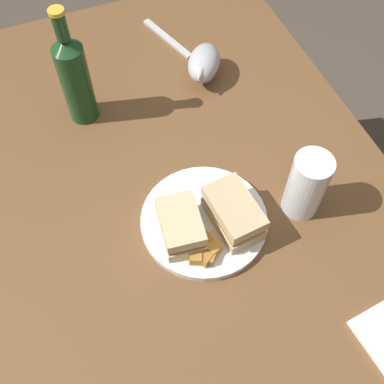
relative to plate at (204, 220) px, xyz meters
name	(u,v)px	position (x,y,z in m)	size (l,w,h in m)	color
ground_plane	(185,301)	(0.11, 0.01, -0.75)	(6.00, 6.00, 0.00)	#4C4238
dining_table	(184,255)	(0.11, 0.01, -0.38)	(1.22, 0.85, 0.74)	brown
plate	(204,220)	(0.00, 0.00, 0.00)	(0.25, 0.25, 0.01)	white
sandwich_half_left	(181,226)	(-0.01, 0.05, 0.04)	(0.12, 0.08, 0.06)	beige
sandwich_half_right	(234,213)	(-0.03, -0.05, 0.04)	(0.13, 0.08, 0.06)	#CCB284
potato_wedge_front	(202,256)	(-0.07, 0.04, 0.02)	(0.05, 0.02, 0.02)	#AD702D
potato_wedge_middle	(198,254)	(-0.07, 0.04, 0.02)	(0.05, 0.02, 0.02)	#AD702D
potato_wedge_back	(199,244)	(-0.05, 0.03, 0.02)	(0.05, 0.02, 0.02)	#AD702D
potato_wedge_left_edge	(209,245)	(-0.06, 0.02, 0.02)	(0.05, 0.02, 0.02)	#B77F33
potato_wedge_right_edge	(212,242)	(-0.06, 0.01, 0.02)	(0.04, 0.02, 0.02)	gold
potato_wedge_stray	(196,251)	(-0.06, 0.04, 0.02)	(0.05, 0.02, 0.02)	#B77F33
pint_glass	(305,188)	(-0.03, -0.19, 0.05)	(0.07, 0.07, 0.14)	white
gravy_boat	(204,63)	(0.37, -0.15, 0.04)	(0.14, 0.13, 0.07)	#B7B7BC
cider_bottle	(75,77)	(0.36, 0.14, 0.11)	(0.06, 0.06, 0.27)	#19421E
fork	(167,38)	(0.53, -0.12, 0.00)	(0.18, 0.02, 0.01)	silver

